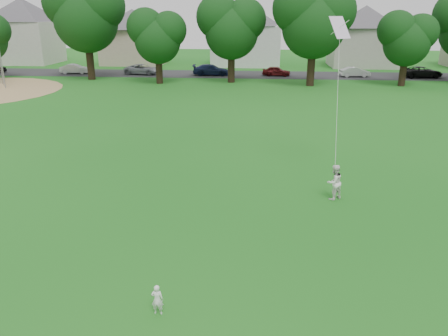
{
  "coord_description": "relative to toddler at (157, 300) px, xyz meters",
  "views": [
    {
      "loc": [
        2.23,
        -11.28,
        7.06
      ],
      "look_at": [
        1.11,
        2.0,
        2.3
      ],
      "focal_mm": 35.0,
      "sensor_mm": 36.0,
      "label": 1
    }
  ],
  "objects": [
    {
      "name": "house_row",
      "position": [
        0.52,
        54.46,
        4.56
      ],
      "size": [
        76.22,
        13.42,
        10.63
      ],
      "color": "beige",
      "rests_on": "ground"
    },
    {
      "name": "parked_cars",
      "position": [
        1.09,
        43.46,
        0.2
      ],
      "size": [
        65.02,
        2.63,
        1.26
      ],
      "color": "black",
      "rests_on": "ground"
    },
    {
      "name": "older_boy",
      "position": [
        5.4,
        7.56,
        0.31
      ],
      "size": [
        0.89,
        0.85,
        1.44
      ],
      "primitive_type": "imported",
      "rotation": [
        0.0,
        0.0,
        3.75
      ],
      "color": "white",
      "rests_on": "ground"
    },
    {
      "name": "toddler",
      "position": [
        0.0,
        0.0,
        0.0
      ],
      "size": [
        0.3,
        0.2,
        0.82
      ],
      "primitive_type": "imported",
      "rotation": [
        0.0,
        0.0,
        3.14
      ],
      "color": "white",
      "rests_on": "ground"
    },
    {
      "name": "kite",
      "position": [
        5.51,
        9.14,
        3.34
      ],
      "size": [
        1.17,
        2.14,
        6.3
      ],
      "color": "silver",
      "rests_on": "ground"
    },
    {
      "name": "ground",
      "position": [
        0.16,
        2.46,
        -0.41
      ],
      "size": [
        160.0,
        160.0,
        0.0
      ],
      "primitive_type": "plane",
      "color": "#155C16",
      "rests_on": "ground"
    },
    {
      "name": "tree_row",
      "position": [
        2.74,
        38.56,
        5.95
      ],
      "size": [
        82.71,
        9.35,
        11.12
      ],
      "color": "black",
      "rests_on": "ground"
    },
    {
      "name": "street",
      "position": [
        0.16,
        44.46,
        -0.41
      ],
      "size": [
        90.0,
        7.0,
        0.01
      ],
      "primitive_type": "cube",
      "color": "#2D2D30",
      "rests_on": "ground"
    }
  ]
}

